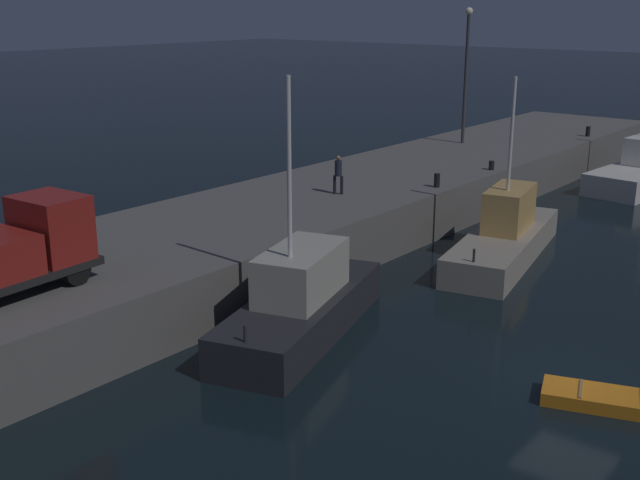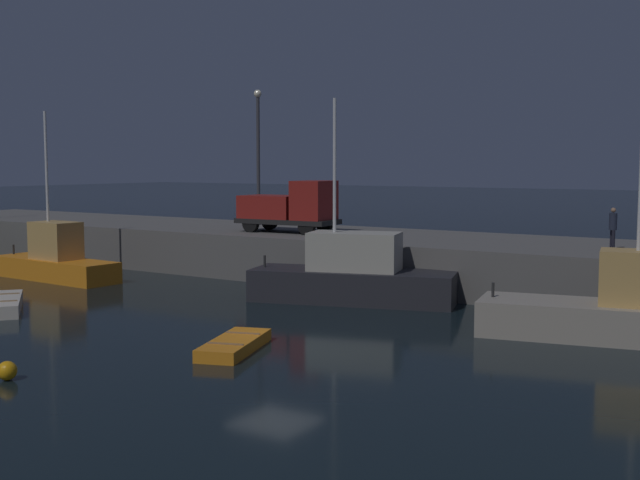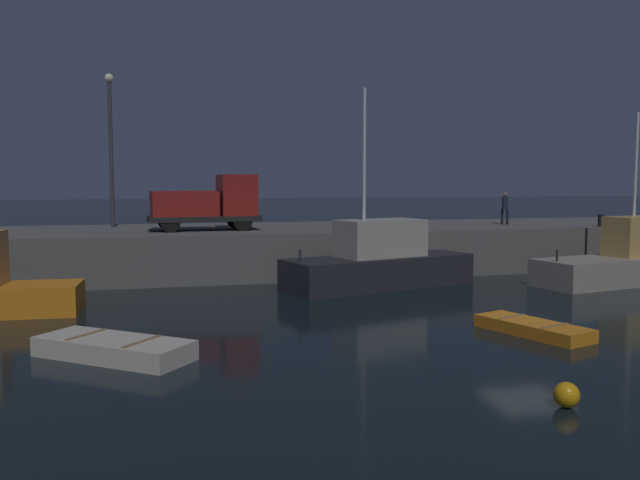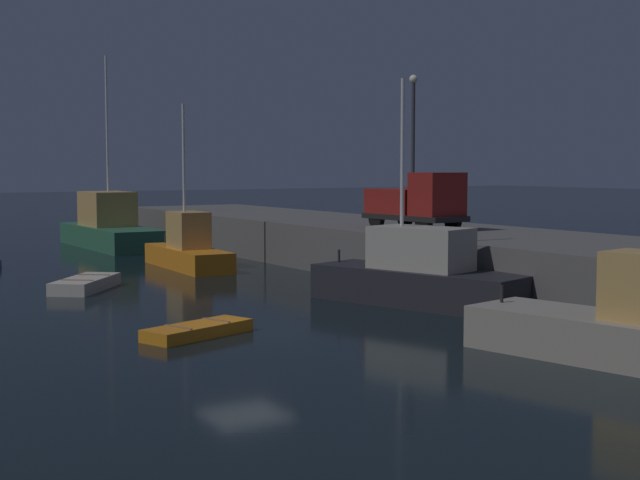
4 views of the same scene
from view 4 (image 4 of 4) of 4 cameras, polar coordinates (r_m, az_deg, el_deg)
name	(u,v)px [view 4 (image 4 of 4)]	position (r m, az deg, el deg)	size (l,w,h in m)	color
ground_plane	(245,335)	(27.73, -4.79, -6.04)	(320.00, 320.00, 0.00)	black
pier_quay	(582,270)	(36.55, 16.24, -1.86)	(77.91, 8.61, 2.22)	#5B5956
fishing_trawler_red	(110,228)	(59.01, -13.17, 0.77)	(11.36, 3.37, 12.14)	#2D6647
fishing_boat_white	(419,276)	(33.77, 6.29, -2.28)	(8.90, 5.01, 8.43)	#232328
fishing_boat_orange	(188,249)	(46.06, -8.36, -0.59)	(7.73, 2.51, 8.31)	orange
dinghy_orange_near	(85,284)	(38.90, -14.63, -2.71)	(4.24, 3.85, 0.55)	beige
dinghy_red_small	(198,330)	(27.70, -7.74, -5.68)	(2.36, 3.78, 0.42)	orange
lamp_post_west	(413,136)	(47.74, 5.91, 6.55)	(0.44, 0.44, 7.71)	#38383D
utility_truck	(417,202)	(42.14, 6.17, 2.41)	(5.37, 2.47, 2.67)	black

